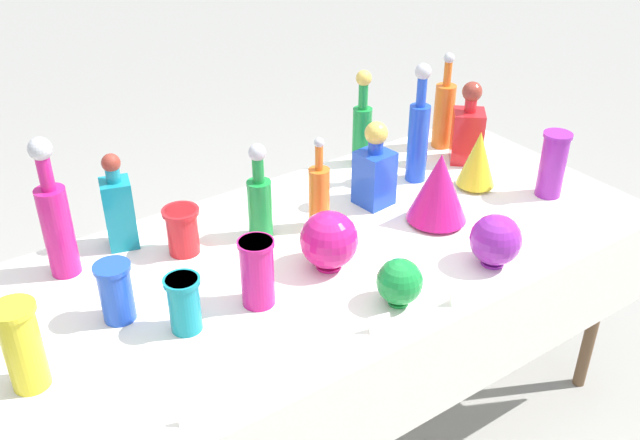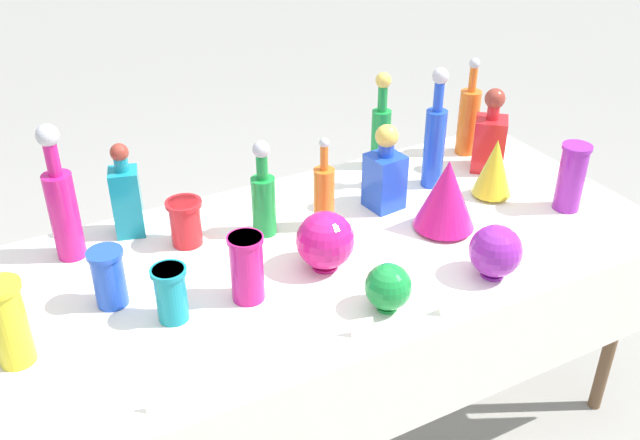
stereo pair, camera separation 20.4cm
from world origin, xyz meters
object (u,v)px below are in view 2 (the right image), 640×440
at_px(tall_bottle_0, 468,118).
at_px(slender_vase_0, 8,321).
at_px(square_decanter_1, 490,137).
at_px(fluted_vase_0, 494,168).
at_px(round_bowl_1, 388,287).
at_px(tall_bottle_5, 62,204).
at_px(tall_bottle_4, 435,139).
at_px(square_decanter_0, 126,196).
at_px(square_decanter_2, 385,173).
at_px(slender_vase_5, 572,176).
at_px(tall_bottle_2, 324,195).
at_px(round_bowl_2, 325,240).
at_px(tall_bottle_3, 381,128).
at_px(slender_vase_1, 185,221).
at_px(round_bowl_0, 496,251).
at_px(tall_bottle_1, 263,197).
at_px(fluted_vase_1, 446,194).
at_px(slender_vase_2, 108,276).
at_px(slender_vase_4, 171,292).
at_px(slender_vase_3, 247,266).

xyz_separation_m(tall_bottle_0, slender_vase_0, (-1.64, -0.41, -0.02)).
distance_m(square_decanter_1, fluted_vase_0, 0.21).
distance_m(fluted_vase_0, round_bowl_1, 0.72).
distance_m(tall_bottle_5, fluted_vase_0, 1.34).
xyz_separation_m(tall_bottle_4, round_bowl_1, (-0.50, -0.51, -0.10)).
bearing_deg(square_decanter_0, round_bowl_1, -54.61).
height_order(square_decanter_2, slender_vase_0, square_decanter_2).
relative_size(tall_bottle_0, slender_vase_5, 1.63).
height_order(tall_bottle_2, tall_bottle_4, tall_bottle_4).
distance_m(fluted_vase_0, round_bowl_2, 0.69).
xyz_separation_m(tall_bottle_3, square_decanter_2, (-0.15, -0.25, -0.03)).
height_order(square_decanter_0, slender_vase_0, square_decanter_0).
height_order(slender_vase_5, round_bowl_2, slender_vase_5).
bearing_deg(tall_bottle_0, tall_bottle_2, -162.86).
xyz_separation_m(slender_vase_1, round_bowl_0, (0.69, -0.56, 0.00)).
bearing_deg(round_bowl_2, square_decanter_0, 134.42).
bearing_deg(square_decanter_0, square_decanter_1, -7.76).
bearing_deg(tall_bottle_1, fluted_vase_1, -25.70).
distance_m(tall_bottle_2, slender_vase_2, 0.68).
xyz_separation_m(slender_vase_2, fluted_vase_1, (0.99, -0.10, 0.03)).
relative_size(square_decanter_2, round_bowl_0, 1.85).
xyz_separation_m(tall_bottle_1, slender_vase_5, (0.92, -0.32, -0.01)).
bearing_deg(slender_vase_4, slender_vase_3, -3.08).
distance_m(tall_bottle_4, round_bowl_0, 0.55).
distance_m(square_decanter_2, round_bowl_0, 0.48).
xyz_separation_m(tall_bottle_2, slender_vase_4, (-0.55, -0.21, -0.03)).
bearing_deg(fluted_vase_1, fluted_vase_0, 19.28).
bearing_deg(slender_vase_0, square_decanter_2, 10.44).
xyz_separation_m(tall_bottle_5, round_bowl_2, (0.62, -0.40, -0.08)).
height_order(tall_bottle_2, round_bowl_0, tall_bottle_2).
distance_m(slender_vase_2, round_bowl_1, 0.72).
relative_size(tall_bottle_3, round_bowl_1, 2.68).
height_order(tall_bottle_2, square_decanter_0, tall_bottle_2).
bearing_deg(slender_vase_1, round_bowl_1, -57.05).
distance_m(tall_bottle_0, round_bowl_0, 0.80).
bearing_deg(tall_bottle_5, fluted_vase_1, -20.41).
bearing_deg(fluted_vase_1, round_bowl_1, -145.38).
xyz_separation_m(tall_bottle_5, slender_vase_5, (1.46, -0.47, -0.05)).
distance_m(tall_bottle_0, slender_vase_5, 0.49).
height_order(tall_bottle_5, slender_vase_2, tall_bottle_5).
distance_m(tall_bottle_2, round_bowl_1, 0.44).
distance_m(square_decanter_1, slender_vase_4, 1.29).
bearing_deg(tall_bottle_2, round_bowl_2, -117.57).
distance_m(tall_bottle_5, round_bowl_1, 0.93).
bearing_deg(slender_vase_1, fluted_vase_0, -11.40).
bearing_deg(slender_vase_2, tall_bottle_0, 12.11).
bearing_deg(tall_bottle_3, tall_bottle_0, -9.05).
height_order(tall_bottle_3, slender_vase_0, tall_bottle_3).
relative_size(tall_bottle_2, fluted_vase_1, 1.30).
bearing_deg(round_bowl_2, slender_vase_3, -173.26).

